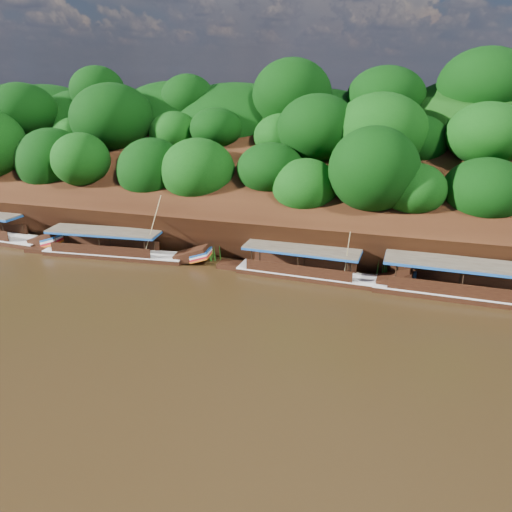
{
  "coord_description": "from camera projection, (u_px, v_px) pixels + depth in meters",
  "views": [
    {
      "loc": [
        8.36,
        -26.91,
        14.78
      ],
      "look_at": [
        -1.68,
        7.0,
        1.56
      ],
      "focal_mm": 35.0,
      "sensor_mm": 36.0,
      "label": 1
    }
  ],
  "objects": [
    {
      "name": "ground",
      "position": [
        250.0,
        319.0,
        31.56
      ],
      "size": [
        160.0,
        160.0,
        0.0
      ],
      "primitive_type": "plane",
      "color": "black",
      "rests_on": "ground"
    },
    {
      "name": "boat_1",
      "position": [
        319.0,
        272.0,
        37.46
      ],
      "size": [
        13.31,
        2.75,
        4.7
      ],
      "rotation": [
        0.0,
        0.0,
        -0.05
      ],
      "color": "black",
      "rests_on": "ground"
    },
    {
      "name": "boat_0",
      "position": [
        486.0,
        292.0,
        33.92
      ],
      "size": [
        15.8,
        3.34,
        6.18
      ],
      "rotation": [
        0.0,
        0.0,
        -0.03
      ],
      "color": "black",
      "rests_on": "ground"
    },
    {
      "name": "reeds",
      "position": [
        243.0,
        251.0,
        40.58
      ],
      "size": [
        51.03,
        2.42,
        2.17
      ],
      "color": "#256118",
      "rests_on": "ground"
    },
    {
      "name": "riverbank",
      "position": [
        315.0,
        203.0,
        51.32
      ],
      "size": [
        120.0,
        30.06,
        19.4
      ],
      "color": "black",
      "rests_on": "ground"
    },
    {
      "name": "boat_2",
      "position": [
        122.0,
        251.0,
        41.78
      ],
      "size": [
        14.57,
        3.22,
        5.79
      ],
      "rotation": [
        0.0,
        0.0,
        0.09
      ],
      "color": "black",
      "rests_on": "ground"
    }
  ]
}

